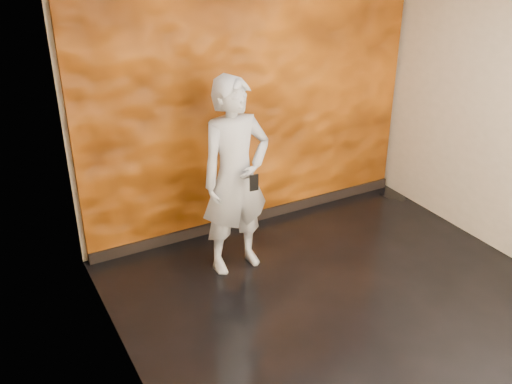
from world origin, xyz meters
name	(u,v)px	position (x,y,z in m)	size (l,w,h in m)	color
room	(368,171)	(0.00, 0.00, 1.40)	(4.02, 4.02, 2.81)	black
feature_wall	(253,108)	(0.00, 1.96, 1.38)	(3.90, 0.06, 2.75)	orange
baseboard	(255,216)	(0.00, 1.92, 0.06)	(3.90, 0.04, 0.12)	black
man	(236,177)	(-0.60, 1.20, 0.99)	(0.72, 0.47, 1.98)	#969DA6
phone	(254,183)	(-0.57, 0.89, 1.05)	(0.09, 0.02, 0.16)	black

